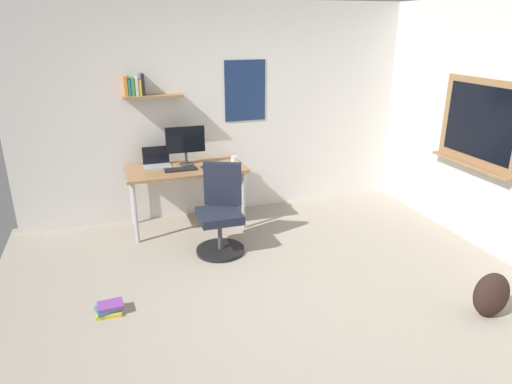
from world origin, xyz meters
TOP-DOWN VIEW (x-y plane):
  - ground_plane at (0.00, 0.00)m, footprint 5.20×5.20m
  - wall_back at (-0.01, 2.45)m, footprint 5.00×0.30m
  - desk at (-0.56, 2.03)m, footprint 1.37×0.67m
  - office_chair at (-0.33, 1.30)m, footprint 0.54×0.56m
  - laptop at (-0.87, 2.19)m, footprint 0.31×0.21m
  - monitor_primary at (-0.53, 2.14)m, footprint 0.46×0.17m
  - keyboard at (-0.63, 1.95)m, footprint 0.37×0.13m
  - computer_mouse at (-0.35, 1.95)m, footprint 0.10×0.06m
  - coffee_mug at (0.02, 2.00)m, footprint 0.08×0.08m
  - backpack at (1.52, -0.58)m, footprint 0.32×0.22m
  - book_stack_on_floor at (-1.53, 0.44)m, footprint 0.25×0.19m

SIDE VIEW (x-z plane):
  - ground_plane at x=0.00m, z-range 0.00..0.00m
  - book_stack_on_floor at x=-1.53m, z-range 0.00..0.09m
  - backpack at x=1.52m, z-range 0.00..0.40m
  - office_chair at x=-0.33m, z-range -0.07..0.88m
  - desk at x=-0.56m, z-range 0.30..1.04m
  - keyboard at x=-0.63m, z-range 0.74..0.76m
  - computer_mouse at x=-0.35m, z-range 0.74..0.78m
  - coffee_mug at x=0.02m, z-range 0.74..0.84m
  - laptop at x=-0.87m, z-range 0.68..0.91m
  - monitor_primary at x=-0.53m, z-range 0.78..1.25m
  - wall_back at x=-0.01m, z-range 0.00..2.60m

